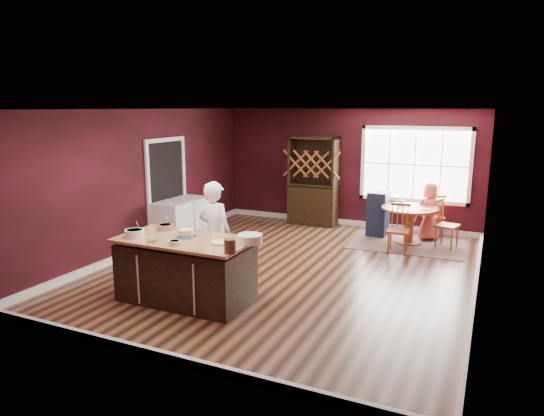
% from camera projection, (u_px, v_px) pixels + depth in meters
% --- Properties ---
extents(room_shell, '(7.00, 7.00, 7.00)m').
position_uv_depth(room_shell, '(290.00, 191.00, 8.10)').
color(room_shell, brown).
rests_on(room_shell, ground).
extents(window, '(2.36, 0.10, 1.66)m').
position_uv_depth(window, '(415.00, 165.00, 10.55)').
color(window, white).
rests_on(window, room_shell).
extents(doorway, '(0.08, 1.26, 2.13)m').
position_uv_depth(doorway, '(167.00, 192.00, 9.92)').
color(doorway, white).
rests_on(doorway, room_shell).
extents(kitchen_island, '(1.92, 1.01, 0.92)m').
position_uv_depth(kitchen_island, '(186.00, 271.00, 6.92)').
color(kitchen_island, black).
rests_on(kitchen_island, ground).
extents(dining_table, '(1.12, 1.12, 0.75)m').
position_uv_depth(dining_table, '(409.00, 218.00, 9.81)').
color(dining_table, brown).
rests_on(dining_table, ground).
extents(baker, '(0.64, 0.46, 1.65)m').
position_uv_depth(baker, '(215.00, 234.00, 7.43)').
color(baker, white).
rests_on(baker, ground).
extents(layer_cake, '(0.29, 0.29, 0.12)m').
position_uv_depth(layer_cake, '(186.00, 234.00, 6.85)').
color(layer_cake, white).
rests_on(layer_cake, kitchen_island).
extents(bowl_blue, '(0.28, 0.28, 0.11)m').
position_uv_depth(bowl_blue, '(135.00, 233.00, 6.89)').
color(bowl_blue, white).
rests_on(bowl_blue, kitchen_island).
extents(bowl_yellow, '(0.23, 0.23, 0.09)m').
position_uv_depth(bowl_yellow, '(165.00, 227.00, 7.28)').
color(bowl_yellow, '#AF793C').
rests_on(bowl_yellow, kitchen_island).
extents(bowl_pink, '(0.15, 0.15, 0.05)m').
position_uv_depth(bowl_pink, '(152.00, 240.00, 6.65)').
color(bowl_pink, silver).
rests_on(bowl_pink, kitchen_island).
extents(bowl_olive, '(0.16, 0.16, 0.06)m').
position_uv_depth(bowl_olive, '(175.00, 243.00, 6.50)').
color(bowl_olive, beige).
rests_on(bowl_olive, kitchen_island).
extents(drinking_glass, '(0.07, 0.07, 0.14)m').
position_uv_depth(drinking_glass, '(209.00, 237.00, 6.65)').
color(drinking_glass, white).
rests_on(drinking_glass, kitchen_island).
extents(dinner_plate, '(0.30, 0.30, 0.02)m').
position_uv_depth(dinner_plate, '(221.00, 242.00, 6.60)').
color(dinner_plate, beige).
rests_on(dinner_plate, kitchen_island).
extents(white_tub, '(0.34, 0.34, 0.12)m').
position_uv_depth(white_tub, '(250.00, 239.00, 6.59)').
color(white_tub, white).
rests_on(white_tub, kitchen_island).
extents(stoneware_crock, '(0.15, 0.15, 0.18)m').
position_uv_depth(stoneware_crock, '(230.00, 246.00, 6.12)').
color(stoneware_crock, '#412E19').
rests_on(stoneware_crock, kitchen_island).
extents(toy_figurine, '(0.04, 0.04, 0.07)m').
position_uv_depth(toy_figurine, '(226.00, 246.00, 6.34)').
color(toy_figurine, '#D9BE02').
rests_on(toy_figurine, kitchen_island).
extents(rug, '(2.28, 1.78, 0.01)m').
position_uv_depth(rug, '(408.00, 243.00, 9.92)').
color(rug, brown).
rests_on(rug, ground).
extents(chair_east, '(0.49, 0.50, 0.97)m').
position_uv_depth(chair_east, '(447.00, 223.00, 9.53)').
color(chair_east, '#975F3A').
rests_on(chair_east, ground).
extents(chair_south, '(0.42, 0.40, 0.95)m').
position_uv_depth(chair_south, '(398.00, 229.00, 9.16)').
color(chair_south, brown).
rests_on(chair_south, ground).
extents(chair_north, '(0.52, 0.52, 0.94)m').
position_uv_depth(chair_north, '(433.00, 215.00, 10.36)').
color(chair_north, '#8D5D1E').
rests_on(chair_north, ground).
extents(seated_woman, '(0.71, 0.65, 1.22)m').
position_uv_depth(seated_woman, '(429.00, 211.00, 10.07)').
color(seated_woman, '#D15B4E').
rests_on(seated_woman, ground).
extents(high_chair, '(0.44, 0.44, 1.00)m').
position_uv_depth(high_chair, '(378.00, 213.00, 10.40)').
color(high_chair, black).
rests_on(high_chair, ground).
extents(toddler, '(0.18, 0.14, 0.26)m').
position_uv_depth(toddler, '(377.00, 199.00, 10.37)').
color(toddler, '#8CA5BF').
rests_on(toddler, high_chair).
extents(table_plate, '(0.20, 0.20, 0.01)m').
position_uv_depth(table_plate, '(425.00, 209.00, 9.57)').
color(table_plate, beige).
rests_on(table_plate, dining_table).
extents(table_cup, '(0.15, 0.15, 0.10)m').
position_uv_depth(table_cup, '(401.00, 202.00, 10.02)').
color(table_cup, white).
rests_on(table_cup, dining_table).
extents(hutch, '(1.13, 0.47, 2.07)m').
position_uv_depth(hutch, '(313.00, 181.00, 11.34)').
color(hutch, '#3D230F').
rests_on(hutch, ground).
extents(washer, '(0.61, 0.59, 0.89)m').
position_uv_depth(washer, '(172.00, 225.00, 9.62)').
color(washer, white).
rests_on(washer, ground).
extents(dryer, '(0.61, 0.59, 0.89)m').
position_uv_depth(dryer, '(191.00, 218.00, 10.19)').
color(dryer, silver).
rests_on(dryer, ground).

